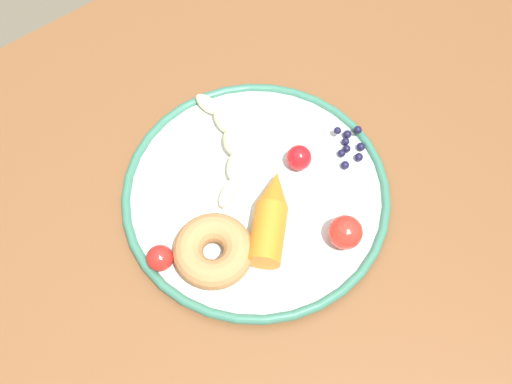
{
  "coord_description": "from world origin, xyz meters",
  "views": [
    {
      "loc": [
        0.17,
        0.27,
        1.42
      ],
      "look_at": [
        -0.04,
        -0.01,
        0.75
      ],
      "focal_mm": 40.97,
      "sensor_mm": 36.0,
      "label": 1
    }
  ],
  "objects_px": {
    "dining_table": "(238,240)",
    "tomato_near": "(299,158)",
    "banana": "(228,144)",
    "donut": "(213,251)",
    "plate": "(256,193)",
    "blueberry_pile": "(350,145)",
    "tomato_mid": "(345,232)",
    "carrot_orange": "(270,216)",
    "tomato_far": "(159,257)"
  },
  "relations": [
    {
      "from": "dining_table",
      "to": "tomato_mid",
      "type": "relative_size",
      "value": 30.53
    },
    {
      "from": "blueberry_pile",
      "to": "tomato_mid",
      "type": "xyz_separation_m",
      "value": [
        0.09,
        0.09,
        0.01
      ]
    },
    {
      "from": "plate",
      "to": "donut",
      "type": "distance_m",
      "value": 0.1
    },
    {
      "from": "plate",
      "to": "tomato_far",
      "type": "distance_m",
      "value": 0.15
    },
    {
      "from": "tomato_near",
      "to": "tomato_mid",
      "type": "bearing_deg",
      "value": 78.28
    },
    {
      "from": "blueberry_pile",
      "to": "tomato_mid",
      "type": "height_order",
      "value": "tomato_mid"
    },
    {
      "from": "blueberry_pile",
      "to": "tomato_mid",
      "type": "relative_size",
      "value": 1.33
    },
    {
      "from": "carrot_orange",
      "to": "tomato_near",
      "type": "relative_size",
      "value": 3.56
    },
    {
      "from": "carrot_orange",
      "to": "blueberry_pile",
      "type": "distance_m",
      "value": 0.15
    },
    {
      "from": "tomato_mid",
      "to": "tomato_far",
      "type": "relative_size",
      "value": 1.3
    },
    {
      "from": "banana",
      "to": "donut",
      "type": "height_order",
      "value": "donut"
    },
    {
      "from": "plate",
      "to": "tomato_near",
      "type": "xyz_separation_m",
      "value": [
        -0.07,
        0.0,
        0.02
      ]
    },
    {
      "from": "dining_table",
      "to": "blueberry_pile",
      "type": "relative_size",
      "value": 22.98
    },
    {
      "from": "banana",
      "to": "carrot_orange",
      "type": "bearing_deg",
      "value": 78.83
    },
    {
      "from": "plate",
      "to": "tomato_mid",
      "type": "distance_m",
      "value": 0.13
    },
    {
      "from": "dining_table",
      "to": "tomato_far",
      "type": "bearing_deg",
      "value": -1.12
    },
    {
      "from": "blueberry_pile",
      "to": "tomato_far",
      "type": "distance_m",
      "value": 0.29
    },
    {
      "from": "donut",
      "to": "tomato_mid",
      "type": "height_order",
      "value": "tomato_mid"
    },
    {
      "from": "tomato_mid",
      "to": "carrot_orange",
      "type": "bearing_deg",
      "value": -51.19
    },
    {
      "from": "tomato_near",
      "to": "tomato_far",
      "type": "height_order",
      "value": "same"
    },
    {
      "from": "donut",
      "to": "tomato_mid",
      "type": "distance_m",
      "value": 0.16
    },
    {
      "from": "banana",
      "to": "tomato_near",
      "type": "bearing_deg",
      "value": 127.92
    },
    {
      "from": "plate",
      "to": "banana",
      "type": "xyz_separation_m",
      "value": [
        -0.01,
        -0.07,
        0.02
      ]
    },
    {
      "from": "plate",
      "to": "donut",
      "type": "bearing_deg",
      "value": 22.67
    },
    {
      "from": "carrot_orange",
      "to": "donut",
      "type": "bearing_deg",
      "value": -4.41
    },
    {
      "from": "dining_table",
      "to": "tomato_near",
      "type": "distance_m",
      "value": 0.15
    },
    {
      "from": "tomato_mid",
      "to": "tomato_far",
      "type": "xyz_separation_m",
      "value": [
        0.19,
        -0.11,
        -0.0
      ]
    },
    {
      "from": "plate",
      "to": "carrot_orange",
      "type": "xyz_separation_m",
      "value": [
        0.01,
        0.05,
        0.02
      ]
    },
    {
      "from": "tomato_near",
      "to": "banana",
      "type": "bearing_deg",
      "value": -52.08
    },
    {
      "from": "donut",
      "to": "blueberry_pile",
      "type": "distance_m",
      "value": 0.23
    },
    {
      "from": "banana",
      "to": "tomato_near",
      "type": "xyz_separation_m",
      "value": [
        -0.06,
        0.08,
        0.0
      ]
    },
    {
      "from": "blueberry_pile",
      "to": "carrot_orange",
      "type": "bearing_deg",
      "value": 8.36
    },
    {
      "from": "tomato_mid",
      "to": "tomato_far",
      "type": "distance_m",
      "value": 0.22
    },
    {
      "from": "dining_table",
      "to": "banana",
      "type": "bearing_deg",
      "value": -120.53
    },
    {
      "from": "tomato_mid",
      "to": "blueberry_pile",
      "type": "bearing_deg",
      "value": -134.82
    },
    {
      "from": "banana",
      "to": "carrot_orange",
      "type": "xyz_separation_m",
      "value": [
        0.02,
        0.12,
        0.01
      ]
    },
    {
      "from": "dining_table",
      "to": "carrot_orange",
      "type": "bearing_deg",
      "value": 122.8
    },
    {
      "from": "tomato_far",
      "to": "blueberry_pile",
      "type": "bearing_deg",
      "value": 176.42
    },
    {
      "from": "donut",
      "to": "tomato_far",
      "type": "distance_m",
      "value": 0.06
    },
    {
      "from": "tomato_near",
      "to": "tomato_mid",
      "type": "xyz_separation_m",
      "value": [
        0.02,
        0.12,
        0.0
      ]
    },
    {
      "from": "tomato_far",
      "to": "dining_table",
      "type": "bearing_deg",
      "value": 178.88
    },
    {
      "from": "dining_table",
      "to": "donut",
      "type": "relative_size",
      "value": 13.37
    },
    {
      "from": "carrot_orange",
      "to": "tomato_near",
      "type": "distance_m",
      "value": 0.09
    },
    {
      "from": "dining_table",
      "to": "tomato_near",
      "type": "xyz_separation_m",
      "value": [
        -0.11,
        -0.01,
        0.11
      ]
    },
    {
      "from": "carrot_orange",
      "to": "donut",
      "type": "height_order",
      "value": "carrot_orange"
    },
    {
      "from": "blueberry_pile",
      "to": "tomato_far",
      "type": "height_order",
      "value": "tomato_far"
    },
    {
      "from": "blueberry_pile",
      "to": "tomato_near",
      "type": "relative_size",
      "value": 1.69
    },
    {
      "from": "carrot_orange",
      "to": "dining_table",
      "type": "bearing_deg",
      "value": -57.2
    },
    {
      "from": "plate",
      "to": "donut",
      "type": "relative_size",
      "value": 3.58
    },
    {
      "from": "banana",
      "to": "donut",
      "type": "xyz_separation_m",
      "value": [
        0.11,
        0.11,
        0.01
      ]
    }
  ]
}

